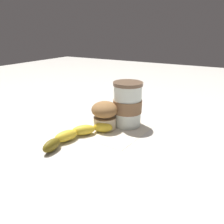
% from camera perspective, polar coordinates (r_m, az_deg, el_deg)
% --- Properties ---
extents(ground_plane, '(3.00, 3.00, 0.00)m').
position_cam_1_polar(ground_plane, '(0.70, 0.00, -4.10)').
color(ground_plane, beige).
extents(paper_napkin, '(0.23, 0.23, 0.00)m').
position_cam_1_polar(paper_napkin, '(0.70, 0.00, -4.04)').
color(paper_napkin, beige).
rests_on(paper_napkin, ground_plane).
extents(coffee_cup, '(0.09, 0.09, 0.14)m').
position_cam_1_polar(coffee_cup, '(0.70, 4.06, 2.01)').
color(coffee_cup, silver).
rests_on(coffee_cup, paper_napkin).
extents(muffin, '(0.08, 0.08, 0.09)m').
position_cam_1_polar(muffin, '(0.68, -1.88, -0.53)').
color(muffin, beige).
rests_on(muffin, paper_napkin).
extents(banana, '(0.21, 0.12, 0.03)m').
position_cam_1_polar(banana, '(0.63, -9.19, -5.68)').
color(banana, gold).
rests_on(banana, paper_napkin).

